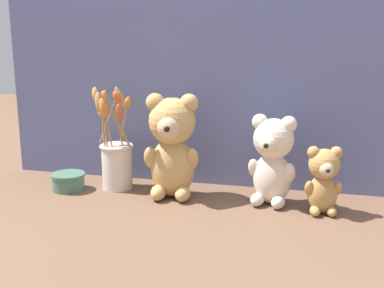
# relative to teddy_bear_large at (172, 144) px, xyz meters

# --- Properties ---
(ground_plane) EXTENTS (4.00, 4.00, 0.00)m
(ground_plane) POSITION_rel_teddy_bear_large_xyz_m (0.06, -0.02, -0.16)
(ground_plane) COLOR brown
(backdrop_wall) EXTENTS (1.29, 0.02, 0.71)m
(backdrop_wall) POSITION_rel_teddy_bear_large_xyz_m (0.06, 0.15, 0.20)
(backdrop_wall) COLOR slate
(backdrop_wall) RESTS_ON ground
(teddy_bear_large) EXTENTS (0.16, 0.15, 0.30)m
(teddy_bear_large) POSITION_rel_teddy_bear_large_xyz_m (0.00, 0.00, 0.00)
(teddy_bear_large) COLOR tan
(teddy_bear_large) RESTS_ON ground
(teddy_bear_medium) EXTENTS (0.14, 0.13, 0.25)m
(teddy_bear_medium) POSITION_rel_teddy_bear_large_xyz_m (0.28, 0.01, -0.03)
(teddy_bear_medium) COLOR beige
(teddy_bear_medium) RESTS_ON ground
(teddy_bear_small) EXTENTS (0.10, 0.09, 0.18)m
(teddy_bear_small) POSITION_rel_teddy_bear_large_xyz_m (0.42, -0.03, -0.06)
(teddy_bear_small) COLOR tan
(teddy_bear_small) RESTS_ON ground
(flower_vase) EXTENTS (0.15, 0.17, 0.32)m
(flower_vase) POSITION_rel_teddy_bear_large_xyz_m (-0.19, 0.03, -0.06)
(flower_vase) COLOR silver
(flower_vase) RESTS_ON ground
(decorative_tin_tall) EXTENTS (0.10, 0.10, 0.05)m
(decorative_tin_tall) POSITION_rel_teddy_bear_large_xyz_m (-0.32, -0.01, -0.13)
(decorative_tin_tall) COLOR #47705B
(decorative_tin_tall) RESTS_ON ground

